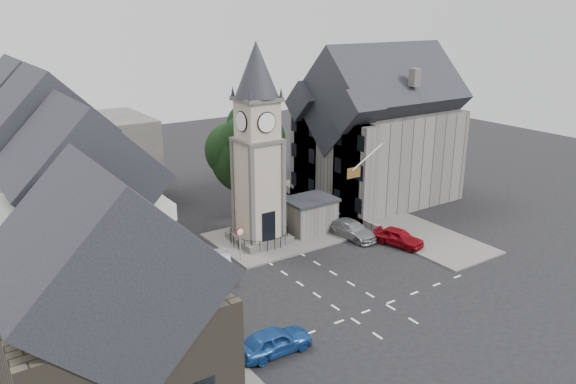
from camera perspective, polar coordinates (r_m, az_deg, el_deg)
ground at (r=40.92m, az=2.95°, el=-8.75°), size 120.00×120.00×0.00m
pavement_west at (r=40.74m, az=-16.84°, el=-9.59°), size 6.00×30.00×0.14m
pavement_east at (r=53.62m, az=8.10°, el=-2.14°), size 6.00×26.00×0.14m
central_island at (r=47.63m, az=-1.39°, el=-4.61°), size 10.00×8.00×0.16m
road_markings at (r=37.22m, az=8.14°, el=-11.85°), size 20.00×8.00×0.01m
clock_tower at (r=44.36m, az=-3.10°, el=4.59°), size 4.86×4.86×16.25m
stone_shelter at (r=48.44m, az=2.21°, el=-2.35°), size 4.30×3.30×3.08m
town_tree at (r=49.82m, az=-4.08°, el=4.73°), size 7.20×7.20×10.80m
warning_sign_post at (r=42.63m, az=-4.88°, el=-4.65°), size 0.70×0.19×2.85m
terrace_pink at (r=47.06m, az=-24.78°, el=1.77°), size 8.10×7.60×12.80m
terrace_cream at (r=39.47m, az=-22.72°, el=-0.88°), size 8.10×7.60×12.80m
terrace_tudor at (r=32.23m, az=-19.61°, el=-5.43°), size 8.10×7.60×12.00m
building_sw_stone at (r=24.51m, az=-17.15°, el=-15.21°), size 8.60×7.60×10.40m
backdrop_west at (r=59.72m, az=-23.23°, el=2.60°), size 20.00×10.00×8.00m
east_building at (r=56.34m, az=9.08°, el=5.38°), size 14.40×11.40×12.60m
east_boundary_wall at (r=53.20m, az=4.43°, el=-1.74°), size 0.40×16.00×0.90m
flagpole at (r=46.16m, az=8.08°, el=3.54°), size 3.68×0.10×2.74m
car_west_blue at (r=32.55m, az=-1.42°, el=-14.89°), size 4.49×1.92×1.51m
car_west_silver at (r=35.08m, az=-9.87°, el=-12.50°), size 4.96×3.43×1.55m
car_west_grey at (r=39.92m, az=-13.49°, el=-8.98°), size 4.89×2.97×1.27m
car_island_silver at (r=41.42m, az=-6.98°, el=-7.36°), size 3.04×4.83×1.50m
car_island_east at (r=47.84m, az=6.45°, el=-3.79°), size 2.60×5.16×1.44m
car_east_red at (r=46.85m, az=11.15°, el=-4.51°), size 2.81×4.55×1.45m
pedestrian at (r=52.24m, az=8.60°, el=-1.92°), size 0.65×0.64×1.51m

